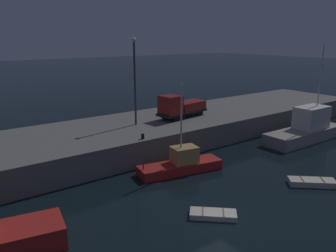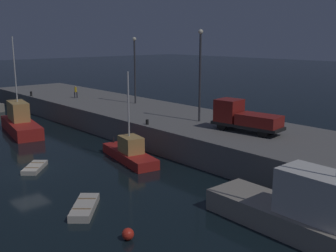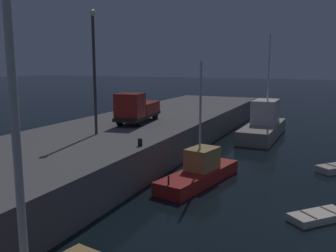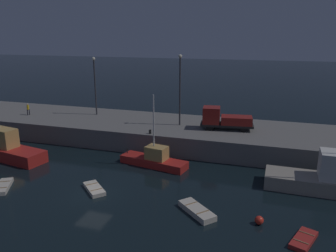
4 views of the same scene
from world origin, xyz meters
TOP-DOWN VIEW (x-y plane):
  - ground_plane at (0.00, 0.00)m, footprint 320.00×320.00m
  - pier_quay at (0.00, 15.64)m, footprint 71.51×10.83m
  - fishing_trawler_red at (19.42, 6.49)m, footprint 10.47×3.17m
  - fishing_boat_blue at (-13.20, 4.82)m, footprint 9.43×4.20m
  - fishing_boat_white at (2.90, 7.55)m, footprint 7.36×3.26m
  - dinghy_orange_near at (9.16, -0.43)m, footprint 3.33×3.18m
  - rowboat_white_mid at (-0.15, 0.61)m, footprint 2.90×2.82m
  - mooring_buoy_near at (13.73, -0.60)m, footprint 0.63×0.63m
  - lamp_post_west at (-9.07, 17.32)m, footprint 0.44×0.44m
  - lamp_post_east at (3.36, 15.41)m, footprint 0.44×0.44m
  - utility_truck at (8.76, 15.11)m, footprint 6.23×2.73m
  - dockworker at (-17.86, 14.24)m, footprint 0.35×0.42m
  - bollard_west at (-23.44, 10.59)m, footprint 0.28×0.28m
  - bollard_central at (1.23, 10.81)m, footprint 0.28×0.28m

SIDE VIEW (x-z plane):
  - ground_plane at x=0.00m, z-range 0.00..0.00m
  - rowboat_white_mid at x=-0.15m, z-range -0.02..0.36m
  - dinghy_orange_near at x=9.16m, z-range -0.02..0.46m
  - mooring_buoy_near at x=13.73m, z-range 0.00..0.63m
  - fishing_boat_white at x=2.90m, z-range -2.99..4.43m
  - fishing_boat_blue at x=-13.20m, z-range -3.96..6.25m
  - pier_quay at x=0.00m, z-range 0.00..2.35m
  - fishing_trawler_red at x=19.42m, z-range -3.75..6.27m
  - bollard_central at x=1.23m, z-range 2.35..2.81m
  - bollard_west at x=-23.44m, z-range 2.35..2.97m
  - dockworker at x=-17.86m, z-range 2.46..4.05m
  - utility_truck at x=8.76m, z-range 2.28..4.87m
  - lamp_post_west at x=-9.07m, z-range 3.02..10.82m
  - lamp_post_east at x=3.36m, z-range 3.03..11.50m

